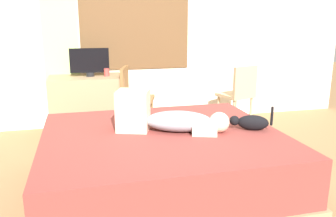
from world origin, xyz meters
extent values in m
plane|color=olive|center=(0.00, 0.00, 0.00)|extent=(16.00, 16.00, 0.00)
cube|color=beige|center=(0.00, 2.28, 1.45)|extent=(6.40, 0.12, 2.90)
cube|color=brown|center=(-0.02, 2.21, 1.38)|extent=(1.47, 0.02, 1.22)
cube|color=white|center=(-0.02, 2.21, 1.38)|extent=(1.39, 0.02, 1.14)
cube|color=#997A56|center=(-0.14, 0.13, 0.07)|extent=(2.00, 1.75, 0.14)
cube|color=brown|center=(-0.14, 0.13, 0.33)|extent=(1.94, 1.70, 0.38)
ellipsoid|color=#8C939E|center=(0.00, 0.14, 0.60)|extent=(0.61, 0.43, 0.17)
sphere|color=beige|center=(0.32, 0.02, 0.60)|extent=(0.17, 0.17, 0.17)
cube|color=beige|center=(-0.36, 0.26, 0.69)|extent=(0.33, 0.31, 0.34)
cube|color=beige|center=(0.20, 0.06, 0.56)|extent=(0.28, 0.33, 0.08)
ellipsoid|color=black|center=(0.62, 0.01, 0.58)|extent=(0.28, 0.21, 0.13)
sphere|color=black|center=(0.48, 0.07, 0.59)|extent=(0.08, 0.08, 0.08)
cylinder|color=black|center=(0.75, -0.06, 0.65)|extent=(0.03, 0.03, 0.16)
cube|color=#997A56|center=(-0.71, 1.88, 0.37)|extent=(0.90, 0.56, 0.74)
cylinder|color=black|center=(-0.65, 1.88, 0.77)|extent=(0.10, 0.10, 0.05)
cube|color=black|center=(-0.65, 1.88, 0.94)|extent=(0.48, 0.04, 0.30)
cylinder|color=#B23D38|center=(-0.45, 1.84, 0.79)|extent=(0.07, 0.07, 0.10)
cylinder|color=brown|center=(0.11, 1.79, 0.22)|extent=(0.04, 0.04, 0.44)
cylinder|color=brown|center=(0.02, 1.50, 0.22)|extent=(0.04, 0.04, 0.44)
cylinder|color=brown|center=(-0.18, 1.88, 0.22)|extent=(0.04, 0.04, 0.44)
cylinder|color=brown|center=(-0.27, 1.59, 0.22)|extent=(0.04, 0.04, 0.44)
cube|color=brown|center=(-0.08, 1.69, 0.46)|extent=(0.48, 0.48, 0.04)
cube|color=brown|center=(-0.24, 1.74, 0.67)|extent=(0.15, 0.37, 0.38)
cylinder|color=tan|center=(1.01, 1.69, 0.22)|extent=(0.04, 0.04, 0.44)
cylinder|color=tan|center=(1.30, 1.79, 0.22)|extent=(0.04, 0.04, 0.44)
cylinder|color=tan|center=(1.10, 1.40, 0.22)|extent=(0.04, 0.04, 0.44)
cylinder|color=tan|center=(1.39, 1.50, 0.22)|extent=(0.04, 0.04, 0.44)
cube|color=tan|center=(1.20, 1.59, 0.46)|extent=(0.48, 0.48, 0.04)
cube|color=tan|center=(1.25, 1.43, 0.67)|extent=(0.37, 0.16, 0.38)
cube|color=#ADCC75|center=(-0.99, 2.16, 1.15)|extent=(0.44, 0.06, 2.30)
camera|label=1|loc=(-0.77, -2.53, 1.42)|focal=36.96mm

